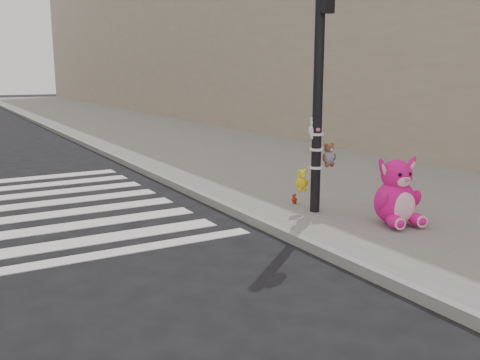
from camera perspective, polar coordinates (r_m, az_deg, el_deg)
ground at (r=6.31m, az=-0.95°, el=-11.21°), size 120.00×120.00×0.00m
sidewalk_near at (r=17.16m, az=-2.53°, el=3.48°), size 7.00×80.00×0.14m
curb_edge at (r=15.89m, az=-13.65°, el=2.53°), size 0.12×80.00×0.15m
bld_near at (r=28.53m, az=-2.05°, el=16.54°), size 5.00×60.00×10.00m
signal_pole at (r=8.81m, az=8.28°, el=7.28°), size 0.69×0.48×4.00m
pink_bunny at (r=8.46m, az=16.36°, el=-1.71°), size 0.77×0.87×1.06m
red_teddy at (r=9.51m, az=5.81°, el=-2.01°), size 0.14×0.12×0.18m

